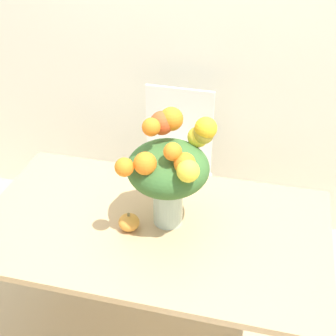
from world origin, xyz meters
name	(u,v)px	position (x,y,z in m)	size (l,w,h in m)	color
wall_back	(207,12)	(0.00, 1.15, 1.35)	(8.00, 0.06, 2.70)	silver
dining_table	(153,243)	(0.00, 0.00, 0.67)	(1.46, 0.83, 0.78)	tan
flower_vase	(170,168)	(0.06, 0.04, 1.05)	(0.33, 0.34, 0.50)	#B2CCBC
pumpkin	(129,222)	(-0.09, -0.05, 0.81)	(0.09, 0.09, 0.08)	gold
dining_chair_near_window	(174,173)	(-0.10, 0.80, 0.50)	(0.43, 0.43, 0.99)	white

